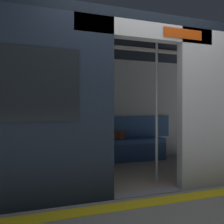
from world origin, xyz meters
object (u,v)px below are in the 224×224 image
object	(u,v)px
train_car	(111,84)
handbag	(118,135)
grab_pole_door	(106,109)
grab_pole_far	(157,110)
person_seated	(95,129)
book	(72,141)
bench_seat	(97,146)

from	to	relation	value
train_car	handbag	world-z (taller)	train_car
train_car	grab_pole_door	xyz separation A→B (m)	(0.34, 0.72, -0.41)
grab_pole_door	grab_pole_far	size ratio (longest dim) A/B	1.00
person_seated	grab_pole_far	bearing A→B (deg)	107.43
book	grab_pole_far	bearing A→B (deg)	131.93
handbag	person_seated	bearing A→B (deg)	8.73
grab_pole_door	grab_pole_far	xyz separation A→B (m)	(-0.81, -0.09, 0.00)
train_car	grab_pole_door	distance (m)	0.90
handbag	grab_pole_door	xyz separation A→B (m)	(0.84, 1.64, 0.50)
bench_seat	handbag	world-z (taller)	handbag
book	person_seated	bearing A→B (deg)	-176.87
bench_seat	person_seated	size ratio (longest dim) A/B	2.45
bench_seat	grab_pole_door	size ratio (longest dim) A/B	1.39
grab_pole_far	person_seated	bearing A→B (deg)	-72.57
person_seated	grab_pole_door	size ratio (longest dim) A/B	0.57
bench_seat	grab_pole_far	bearing A→B (deg)	104.79
grab_pole_far	train_car	bearing A→B (deg)	-53.60
bench_seat	person_seated	bearing A→B (deg)	41.47
person_seated	handbag	xyz separation A→B (m)	(-0.49, -0.08, -0.14)
train_car	book	distance (m)	1.41
bench_seat	grab_pole_far	size ratio (longest dim) A/B	1.39
train_car	bench_seat	xyz separation A→B (m)	(-0.06, -0.90, -1.10)
bench_seat	grab_pole_door	bearing A→B (deg)	76.02
bench_seat	book	distance (m)	0.49
train_car	bench_seat	distance (m)	1.42
train_car	book	world-z (taller)	train_car
book	bench_seat	bearing A→B (deg)	-169.47
bench_seat	grab_pole_far	xyz separation A→B (m)	(-0.40, 1.53, 0.69)
bench_seat	book	world-z (taller)	book
book	train_car	bearing A→B (deg)	126.77
book	grab_pole_door	distance (m)	1.73
train_car	person_seated	xyz separation A→B (m)	(0.00, -0.85, -0.77)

